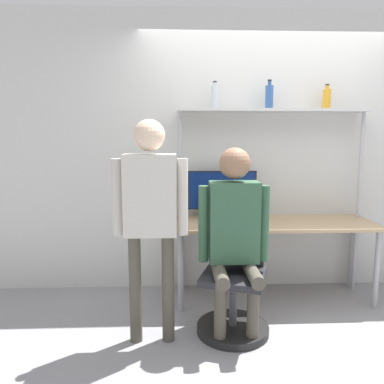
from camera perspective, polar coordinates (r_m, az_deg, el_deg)
The scene contains 13 objects.
ground_plane at distance 3.50m, azimuth 13.41°, elevation -17.45°, with size 12.00×12.00×0.00m, color gray.
wall_back at distance 3.80m, azimuth 11.40°, elevation 5.79°, with size 8.00×0.06×2.70m.
desk at distance 3.57m, azimuth 12.35°, elevation -5.69°, with size 1.86×0.61×0.73m.
shelf_unit at distance 3.62m, azimuth 12.14°, elevation 8.24°, with size 1.77×0.27×1.77m.
monitor at distance 3.60m, azimuth 4.62°, elevation 0.02°, with size 0.66×0.16×0.46m.
laptop at distance 3.40m, azimuth 5.70°, elevation -3.88°, with size 0.33×0.22×0.22m.
cell_phone at distance 3.42m, azimuth 9.73°, elevation -4.82°, with size 0.07×0.15×0.01m.
office_chair at distance 3.05m, azimuth 6.43°, elevation -15.36°, with size 0.58×0.58×0.93m.
person_seated at distance 2.82m, azimuth 6.49°, elevation -5.20°, with size 0.54×0.48×1.44m.
person_standing at distance 2.68m, azimuth -6.37°, elevation -1.84°, with size 0.54×0.22×1.64m.
bottle_amber at distance 3.79m, azimuth 19.83°, elevation 13.24°, with size 0.08×0.08×0.23m.
bottle_blue at distance 3.63m, azimuth 11.69°, elevation 14.05°, with size 0.07×0.07×0.26m.
bottle_clear at distance 3.54m, azimuth 3.49°, elevation 14.23°, with size 0.07×0.07×0.25m.
Camera 1 is at (-0.90, -3.02, 1.52)m, focal length 35.00 mm.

